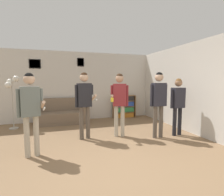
% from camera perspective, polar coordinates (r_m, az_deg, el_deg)
% --- Properties ---
extents(ground_plane, '(20.00, 20.00, 0.00)m').
position_cam_1_polar(ground_plane, '(3.29, 3.02, -22.76)').
color(ground_plane, '#846647').
extents(wall_back, '(7.99, 0.08, 2.70)m').
position_cam_1_polar(wall_back, '(7.15, -9.43, 3.85)').
color(wall_back, beige).
rests_on(wall_back, ground_plane).
extents(wall_right, '(0.06, 6.73, 2.70)m').
position_cam_1_polar(wall_right, '(6.22, 20.70, 3.28)').
color(wall_right, beige).
rests_on(wall_right, ground_plane).
extents(couch, '(1.79, 0.80, 0.91)m').
position_cam_1_polar(couch, '(6.78, -16.22, -5.39)').
color(couch, '#7A6651').
rests_on(couch, ground_plane).
extents(bookshelf, '(0.96, 0.30, 0.95)m').
position_cam_1_polar(bookshelf, '(7.45, 3.98, -2.81)').
color(bookshelf, olive).
rests_on(bookshelf, ground_plane).
extents(floor_lamp, '(0.41, 0.44, 1.73)m').
position_cam_1_polar(floor_lamp, '(6.47, -29.95, 3.10)').
color(floor_lamp, '#ADA89E').
rests_on(floor_lamp, ground_plane).
extents(person_player_foreground_left, '(0.55, 0.44, 1.73)m').
position_cam_1_polar(person_player_foreground_left, '(3.90, -25.12, -2.24)').
color(person_player_foreground_left, '#B7AD99').
rests_on(person_player_foreground_left, ground_plane).
extents(person_player_foreground_center, '(0.54, 0.46, 1.79)m').
position_cam_1_polar(person_player_foreground_center, '(4.68, -9.02, 0.04)').
color(person_player_foreground_center, brown).
rests_on(person_player_foreground_center, ground_plane).
extents(person_watcher_holding_cup, '(0.57, 0.40, 1.77)m').
position_cam_1_polar(person_watcher_holding_cup, '(4.86, 2.45, 0.10)').
color(person_watcher_holding_cup, '#B7AD99').
rests_on(person_watcher_holding_cup, ground_plane).
extents(person_spectator_near_bookshelf, '(0.50, 0.23, 1.80)m').
position_cam_1_polar(person_spectator_near_bookshelf, '(4.90, 14.98, 0.22)').
color(person_spectator_near_bookshelf, brown).
rests_on(person_spectator_near_bookshelf, ground_plane).
extents(person_spectator_far_right, '(0.50, 0.22, 1.63)m').
position_cam_1_polar(person_spectator_far_right, '(5.30, 20.71, -0.88)').
color(person_spectator_far_right, black).
rests_on(person_spectator_far_right, ground_plane).
extents(drinking_cup, '(0.08, 0.08, 0.10)m').
position_cam_1_polar(drinking_cup, '(7.43, 4.71, 1.25)').
color(drinking_cup, yellow).
rests_on(drinking_cup, bookshelf).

